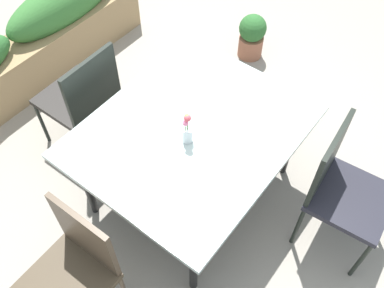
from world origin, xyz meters
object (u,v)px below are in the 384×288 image
object	(u,v)px
dining_table	(192,134)
flower_vase	(187,130)
chair_end_left	(74,267)
chair_near_right	(342,186)
potted_plant	(252,36)
planter_box	(17,56)
chair_far_side	(83,96)

from	to	relation	value
dining_table	flower_vase	bearing A→B (deg)	-158.89
dining_table	chair_end_left	world-z (taller)	chair_end_left
chair_near_right	chair_end_left	bearing A→B (deg)	-38.86
chair_end_left	dining_table	bearing A→B (deg)	-91.25
chair_end_left	potted_plant	world-z (taller)	chair_end_left
flower_vase	planter_box	world-z (taller)	flower_vase
dining_table	chair_far_side	size ratio (longest dim) A/B	1.51
potted_plant	flower_vase	bearing A→B (deg)	-162.02
chair_end_left	chair_far_side	world-z (taller)	chair_far_side
dining_table	chair_end_left	bearing A→B (deg)	179.91
flower_vase	potted_plant	distance (m)	1.85
chair_end_left	chair_far_side	size ratio (longest dim) A/B	0.99
chair_end_left	chair_near_right	xyz separation A→B (m)	(1.36, -0.93, 0.02)
chair_end_left	planter_box	bearing A→B (deg)	-29.59
flower_vase	potted_plant	world-z (taller)	flower_vase
chair_far_side	chair_end_left	bearing A→B (deg)	-136.33
chair_far_side	potted_plant	bearing A→B (deg)	-14.90
chair_far_side	planter_box	world-z (taller)	chair_far_side
chair_far_side	potted_plant	world-z (taller)	chair_far_side
dining_table	planter_box	world-z (taller)	planter_box
dining_table	chair_end_left	distance (m)	1.06
chair_near_right	chair_far_side	bearing A→B (deg)	-81.54
dining_table	chair_far_side	bearing A→B (deg)	97.17
chair_near_right	planter_box	bearing A→B (deg)	-87.59
planter_box	potted_plant	world-z (taller)	planter_box
flower_vase	dining_table	bearing A→B (deg)	21.11
potted_plant	chair_far_side	bearing A→B (deg)	166.10
chair_end_left	chair_near_right	distance (m)	1.65
chair_end_left	planter_box	size ratio (longest dim) A/B	0.35
chair_end_left	potted_plant	bearing A→B (deg)	-80.30
chair_far_side	planter_box	xyz separation A→B (m)	(0.08, 0.96, -0.18)
chair_far_side	flower_vase	distance (m)	1.00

